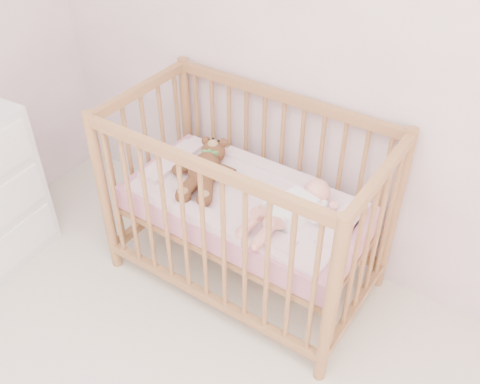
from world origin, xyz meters
The scene contains 6 objects.
wall_back centered at (0.00, 2.00, 1.35)m, with size 4.00×0.02×2.70m, color white.
crib centered at (-0.42, 1.60, 0.50)m, with size 1.36×0.76×1.00m, color #A57446, non-canonical shape.
mattress centered at (-0.42, 1.60, 0.49)m, with size 1.22×0.62×0.13m, color pink.
blanket centered at (-0.42, 1.60, 0.56)m, with size 1.10×0.58×0.06m, color #F0A5BD, non-canonical shape.
baby centered at (-0.15, 1.58, 0.64)m, with size 0.28×0.58×0.14m, color white, non-canonical shape.
teddy_bear centered at (-0.66, 1.58, 0.65)m, with size 0.36×0.51×0.14m, color brown, non-canonical shape.
Camera 1 is at (0.71, -0.14, 2.24)m, focal length 40.00 mm.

